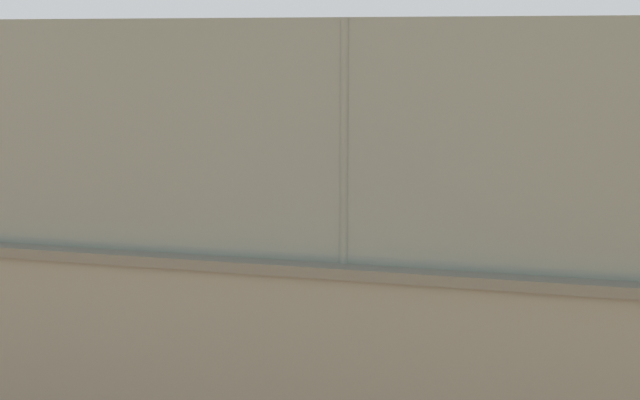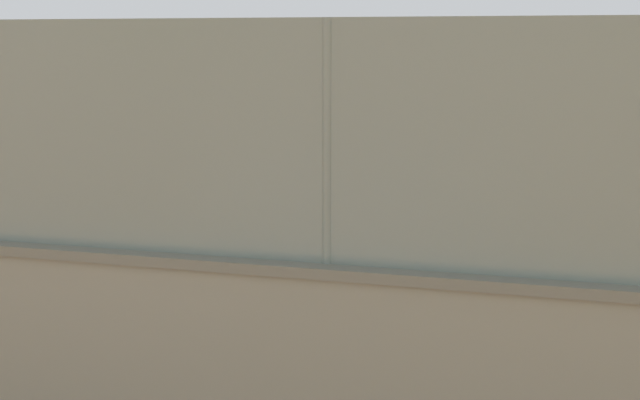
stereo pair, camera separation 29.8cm
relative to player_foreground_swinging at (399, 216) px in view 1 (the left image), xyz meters
The scene contains 7 objects.
ground_plane 4.85m from the player_foreground_swinging, 58.05° to the right, with size 260.00×260.00×0.00m, color #A36B42.
perimeter_wall 5.30m from the player_foreground_swinging, 77.15° to the left, with size 28.21×0.36×1.62m.
fence_panel_on_wall 5.53m from the player_foreground_swinging, 77.15° to the left, with size 27.72×0.08×1.73m.
player_foreground_swinging is the anchor object (origin of this frame).
player_crossing_court 2.73m from the player_foreground_swinging, 66.03° to the right, with size 1.14×0.73×1.67m.
sports_ball 2.22m from the player_foreground_swinging, 71.44° to the left, with size 0.15×0.15×0.15m, color #3399D8.
courtside_bench 3.76m from the player_foreground_swinging, 120.82° to the left, with size 1.60×0.38×0.87m.
Camera 1 is at (-4.11, 15.03, 3.20)m, focal length 47.99 mm.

